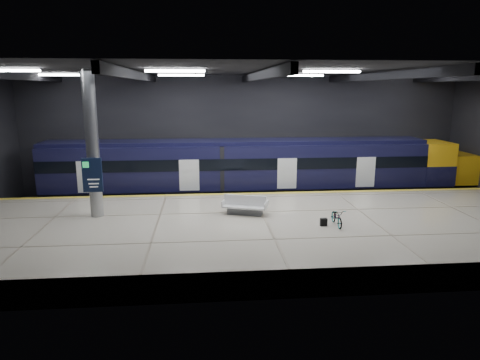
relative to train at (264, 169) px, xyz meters
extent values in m
plane|color=black|center=(-1.10, -5.50, -2.06)|extent=(30.00, 30.00, 0.00)
cube|color=black|center=(-1.10, 2.50, 1.94)|extent=(30.00, 0.10, 8.00)
cube|color=black|center=(-1.10, -13.50, 1.94)|extent=(30.00, 0.10, 8.00)
cube|color=black|center=(-1.10, -5.50, 5.94)|extent=(30.00, 16.00, 0.10)
cube|color=black|center=(-13.10, -5.50, 5.69)|extent=(0.25, 16.00, 0.40)
cube|color=black|center=(-7.10, -5.50, 5.69)|extent=(0.25, 16.00, 0.40)
cube|color=black|center=(-1.10, -5.50, 5.69)|extent=(0.25, 16.00, 0.40)
cube|color=black|center=(4.90, -5.50, 5.69)|extent=(0.25, 16.00, 0.40)
cube|color=white|center=(-12.10, -7.50, 5.82)|extent=(2.60, 0.18, 0.10)
cube|color=white|center=(-5.10, -7.50, 5.82)|extent=(2.60, 0.18, 0.10)
cube|color=white|center=(1.90, -7.50, 5.82)|extent=(2.60, 0.18, 0.10)
cube|color=white|center=(8.90, -7.50, 5.82)|extent=(2.60, 0.18, 0.10)
cube|color=white|center=(-12.10, -1.50, 5.82)|extent=(2.60, 0.18, 0.10)
cube|color=white|center=(-5.10, -1.50, 5.82)|extent=(2.60, 0.18, 0.10)
cube|color=white|center=(1.90, -1.50, 5.82)|extent=(2.60, 0.18, 0.10)
cube|color=white|center=(8.90, -1.50, 5.82)|extent=(2.60, 0.18, 0.10)
cube|color=#B9AE9C|center=(-1.10, -8.00, -1.51)|extent=(30.00, 11.00, 1.10)
cube|color=gold|center=(-1.10, -2.75, -0.95)|extent=(30.00, 0.40, 0.01)
cube|color=gray|center=(-1.10, -0.72, -1.98)|extent=(30.00, 0.08, 0.16)
cube|color=gray|center=(-1.10, 0.72, -1.98)|extent=(30.00, 0.08, 0.16)
cube|color=black|center=(-1.80, 0.00, -1.51)|extent=(24.00, 2.58, 0.80)
cube|color=black|center=(-1.80, 0.00, 0.27)|extent=(24.00, 2.80, 2.75)
cube|color=black|center=(-1.80, 0.00, 1.76)|extent=(24.00, 2.30, 0.24)
cube|color=black|center=(-1.80, -1.41, 0.54)|extent=(24.00, 0.04, 0.70)
cube|color=white|center=(1.20, -1.41, -0.06)|extent=(1.20, 0.05, 1.90)
cube|color=#EFAC14|center=(11.20, 0.00, 0.27)|extent=(2.00, 2.80, 2.75)
ellipsoid|color=#EFAC14|center=(13.80, 0.00, -0.21)|extent=(3.60, 2.52, 1.90)
cube|color=black|center=(11.50, 0.00, 0.44)|extent=(1.60, 2.38, 0.80)
cube|color=#595B60|center=(-1.95, -6.86, -0.80)|extent=(1.76, 1.04, 0.32)
cube|color=white|center=(-1.95, -6.86, -0.56)|extent=(2.28, 1.52, 0.08)
cube|color=white|center=(-1.95, -6.86, -0.27)|extent=(2.02, 0.76, 0.53)
cube|color=white|center=(-2.95, -6.52, -0.43)|extent=(0.35, 0.87, 0.32)
cube|color=white|center=(-0.96, -7.20, -0.43)|extent=(0.35, 0.87, 0.32)
imported|color=#99999E|center=(1.98, -9.00, -0.57)|extent=(0.55, 1.51, 0.79)
cube|color=black|center=(1.38, -9.00, -0.78)|extent=(0.30, 0.19, 0.35)
cylinder|color=#9EA0A5|center=(-9.10, -6.50, 2.49)|extent=(0.60, 0.60, 6.90)
cube|color=#0E1934|center=(-9.10, -6.92, 1.14)|extent=(0.90, 0.12, 1.60)
camera|label=1|loc=(-3.99, -26.90, 5.08)|focal=32.00mm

